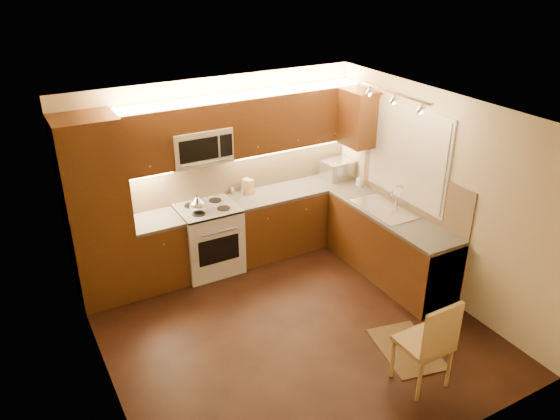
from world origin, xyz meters
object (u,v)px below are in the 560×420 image
stove (209,239)px  sink (386,204)px  knife_block (248,186)px  dining_chair (424,341)px  microwave (199,145)px  soap_bottle (360,180)px  kettle (197,203)px  toaster_oven (338,169)px

stove → sink: bearing=-29.4°
knife_block → dining_chair: bearing=-104.2°
stove → dining_chair: (1.00, -3.00, 0.04)m
stove → microwave: size_ratio=1.21×
microwave → sink: size_ratio=0.88×
sink → soap_bottle: size_ratio=4.83×
kettle → sink: bearing=-5.7°
sink → dining_chair: 2.18m
toaster_oven → soap_bottle: bearing=-78.4°
soap_bottle → toaster_oven: bearing=97.7°
toaster_oven → dining_chair: size_ratio=0.44×
sink → soap_bottle: (0.17, 0.79, 0.01)m
soap_bottle → kettle: bearing=165.7°
sink → kettle: kettle is taller
stove → soap_bottle: bearing=-8.8°
knife_block → kettle: bearing=176.7°
stove → sink: sink is taller
sink → toaster_oven: size_ratio=1.93×
stove → kettle: 0.60m
toaster_oven → stove: bearing=177.9°
kettle → soap_bottle: kettle is taller
knife_block → dining_chair: knife_block is taller
kettle → knife_block: 0.86m
sink → soap_bottle: bearing=77.6°
knife_block → soap_bottle: 1.59m
microwave → kettle: size_ratio=3.27×
knife_block → sink: bearing=-64.7°
dining_chair → knife_block: bearing=94.9°
microwave → sink: 2.48m
toaster_oven → soap_bottle: toaster_oven is taller
microwave → soap_bottle: 2.34m
toaster_oven → sink: bearing=-96.9°
stove → knife_block: knife_block is taller
microwave → soap_bottle: microwave is taller
stove → microwave: microwave is taller
microwave → dining_chair: size_ratio=0.75×
knife_block → stove: bearing=175.0°
microwave → stove: bearing=-90.0°
soap_bottle → dining_chair: 2.95m
stove → toaster_oven: size_ratio=2.07×
knife_block → microwave: bearing=163.9°
knife_block → soap_bottle: size_ratio=1.16×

